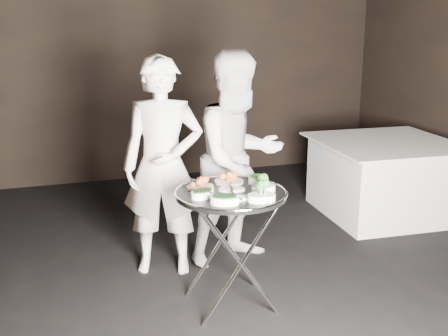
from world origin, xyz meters
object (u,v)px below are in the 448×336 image
object	(u,v)px
tray_stand	(231,244)
waiter_left	(163,167)
serving_tray	(231,194)
dining_table	(384,178)
waiter_right	(239,159)

from	to	relation	value
tray_stand	waiter_left	bearing A→B (deg)	113.36
tray_stand	waiter_left	size ratio (longest dim) A/B	0.48
tray_stand	waiter_left	xyz separation A→B (m)	(-0.31, 0.71, 0.39)
serving_tray	dining_table	bearing A→B (deg)	32.00
serving_tray	tray_stand	bearing A→B (deg)	57.99
waiter_right	dining_table	world-z (taller)	waiter_right
tray_stand	waiter_left	distance (m)	0.87
waiter_right	serving_tray	bearing A→B (deg)	-129.51
waiter_left	waiter_right	xyz separation A→B (m)	(0.61, 0.00, 0.01)
waiter_right	dining_table	distance (m)	1.92
dining_table	tray_stand	bearing A→B (deg)	-148.00
tray_stand	waiter_left	world-z (taller)	waiter_left
serving_tray	waiter_right	world-z (taller)	waiter_right
waiter_left	dining_table	size ratio (longest dim) A/B	1.28
tray_stand	waiter_right	size ratio (longest dim) A/B	0.47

